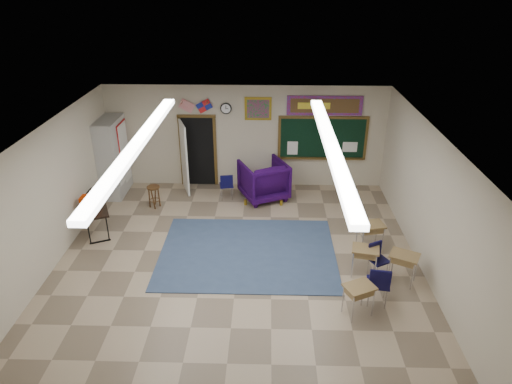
{
  "coord_description": "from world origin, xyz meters",
  "views": [
    {
      "loc": [
        0.63,
        -7.97,
        5.89
      ],
      "look_at": [
        0.37,
        1.5,
        1.22
      ],
      "focal_mm": 32.0,
      "sensor_mm": 36.0,
      "label": 1
    }
  ],
  "objects_px": {
    "student_desk_front_left": "(364,260)",
    "student_desk_front_right": "(370,235)",
    "folding_table": "(95,214)",
    "wooden_stool": "(154,196)",
    "wingback_armchair": "(264,180)"
  },
  "relations": [
    {
      "from": "wingback_armchair",
      "to": "wooden_stool",
      "type": "bearing_deg",
      "value": -12.14
    },
    {
      "from": "folding_table",
      "to": "wooden_stool",
      "type": "bearing_deg",
      "value": 19.3
    },
    {
      "from": "student_desk_front_right",
      "to": "folding_table",
      "type": "distance_m",
      "value": 6.7
    },
    {
      "from": "folding_table",
      "to": "student_desk_front_left",
      "type": "bearing_deg",
      "value": -39.72
    },
    {
      "from": "student_desk_front_left",
      "to": "wooden_stool",
      "type": "relative_size",
      "value": 1.09
    },
    {
      "from": "student_desk_front_right",
      "to": "wooden_stool",
      "type": "relative_size",
      "value": 1.13
    },
    {
      "from": "wingback_armchair",
      "to": "folding_table",
      "type": "height_order",
      "value": "wingback_armchair"
    },
    {
      "from": "wingback_armchair",
      "to": "student_desk_front_right",
      "type": "distance_m",
      "value": 3.61
    },
    {
      "from": "wingback_armchair",
      "to": "student_desk_front_right",
      "type": "height_order",
      "value": "wingback_armchair"
    },
    {
      "from": "student_desk_front_right",
      "to": "folding_table",
      "type": "xyz_separation_m",
      "value": [
        -6.64,
        0.84,
        0.01
      ]
    },
    {
      "from": "student_desk_front_left",
      "to": "student_desk_front_right",
      "type": "bearing_deg",
      "value": 84.57
    },
    {
      "from": "wingback_armchair",
      "to": "student_desk_front_left",
      "type": "relative_size",
      "value": 1.81
    },
    {
      "from": "student_desk_front_left",
      "to": "wooden_stool",
      "type": "xyz_separation_m",
      "value": [
        -5.13,
        2.94,
        -0.05
      ]
    },
    {
      "from": "wingback_armchair",
      "to": "student_desk_front_right",
      "type": "relative_size",
      "value": 1.73
    },
    {
      "from": "student_desk_front_right",
      "to": "folding_table",
      "type": "height_order",
      "value": "folding_table"
    }
  ]
}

